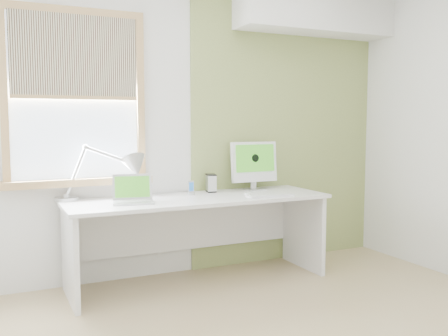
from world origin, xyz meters
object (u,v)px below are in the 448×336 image
desk (196,219)px  imac (254,163)px  desk_lamp (122,171)px  laptop (133,196)px  external_drive (211,183)px

desk → imac: size_ratio=4.88×
desk → desk_lamp: 0.75m
laptop → imac: 1.24m
desk → desk_lamp: size_ratio=2.90×
desk → laptop: size_ratio=6.26×
laptop → external_drive: size_ratio=2.18×
desk_lamp → external_drive: (0.82, 0.09, -0.15)m
laptop → desk_lamp: bearing=101.1°
laptop → external_drive: laptop is taller
desk_lamp → imac: 1.24m
external_drive → imac: size_ratio=0.36×
imac → desk_lamp: bearing=-177.5°
laptop → external_drive: 0.83m
laptop → external_drive: (0.79, 0.26, 0.03)m
desk_lamp → external_drive: 0.84m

